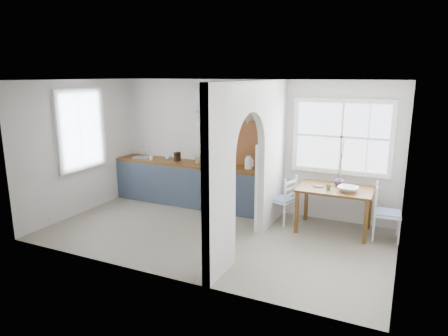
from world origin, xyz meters
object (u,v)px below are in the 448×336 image
at_px(kettle, 249,162).
at_px(vase, 339,181).
at_px(dining_table, 334,210).
at_px(chair_right, 387,212).
at_px(chair_left, 282,199).

height_order(kettle, vase, kettle).
relative_size(dining_table, kettle, 5.16).
bearing_deg(chair_right, vase, 74.38).
xyz_separation_m(dining_table, chair_right, (0.87, 0.01, 0.08)).
relative_size(chair_left, vase, 4.89).
bearing_deg(dining_table, vase, 78.59).
height_order(chair_right, kettle, kettle).
relative_size(dining_table, chair_right, 1.34).
bearing_deg(dining_table, kettle, 170.62).
relative_size(dining_table, vase, 6.86).
bearing_deg(vase, dining_table, -100.82).
distance_m(chair_left, kettle, 0.97).
distance_m(dining_table, chair_right, 0.87).
bearing_deg(chair_left, vase, 114.20).
relative_size(chair_right, kettle, 3.85).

